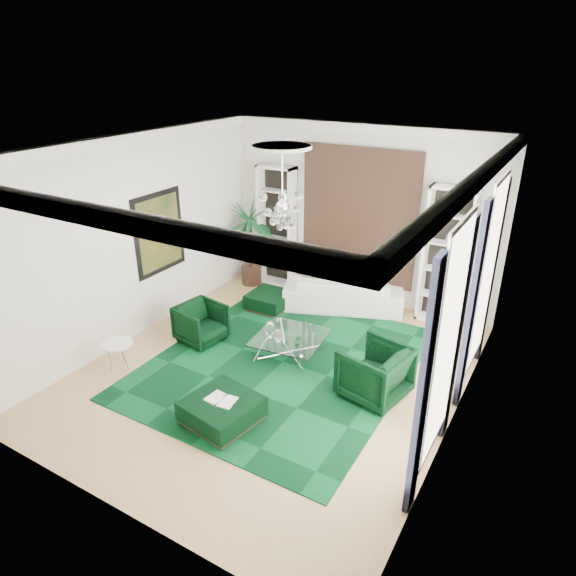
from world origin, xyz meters
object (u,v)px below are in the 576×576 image
Objects in this scene: armchair_right at (375,372)px; coffee_table at (290,346)px; ottoman_side at (269,301)px; ottoman_front at (222,411)px; armchair_left at (201,323)px; side_table at (119,356)px; sofa at (343,292)px; palm at (250,232)px.

armchair_right is 0.81× the size of coffee_table.
ottoman_side is 3.82m from ottoman_front.
armchair_left is 0.84× the size of ottoman_front.
ottoman_side is at bearing 73.14° from side_table.
sofa is 3.18m from armchair_right.
ottoman_side is (-3.10, 1.80, -0.26)m from armchair_right.
armchair_left reaches higher than coffee_table.
armchair_right is at bearing -33.22° from palm.
sofa is 2.59× the size of armchair_right.
ottoman_front is 1.86× the size of side_table.
sofa is at bearing 90.65° from ottoman_front.
palm is at bearing 119.05° from ottoman_front.
armchair_right is (1.75, -2.65, 0.07)m from sofa.
side_table is at bearing 39.29° from sofa.
coffee_table is 1.44× the size of ottoman_side.
palm is at bearing 23.31° from armchair_left.
ottoman_side is at bearing 111.52° from ottoman_front.
sofa reaches higher than ottoman_front.
palm reaches higher than sofa.
armchair_left reaches higher than ottoman_side.
side_table is at bearing -88.65° from palm.
sofa is 3.04× the size of ottoman_side.
ottoman_side is 1.58× the size of side_table.
palm is at bearing -23.53° from sofa.
palm reaches higher than ottoman_front.
armchair_right is at bearing -80.98° from armchair_left.
ottoman_side is (-1.35, 1.45, -0.02)m from coffee_table.
coffee_table reaches higher than ottoman_side.
armchair_left is 0.32× the size of palm.
armchair_left is (-1.75, -2.65, 0.01)m from sofa.
armchair_right is (3.50, 0.00, 0.07)m from armchair_left.
palm reaches higher than side_table.
armchair_right reaches higher than side_table.
ottoman_side is at bearing -108.19° from armchair_right.
coffee_table is at bearing -89.36° from armchair_right.
palm reaches higher than ottoman_side.
armchair_left reaches higher than ottoman_front.
ottoman_side is at bearing 132.95° from coffee_table.
side_table reaches higher than ottoman_side.
palm reaches higher than armchair_left.
armchair_right is 2.45m from ottoman_front.
coffee_table is at bearing 68.81° from sofa.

